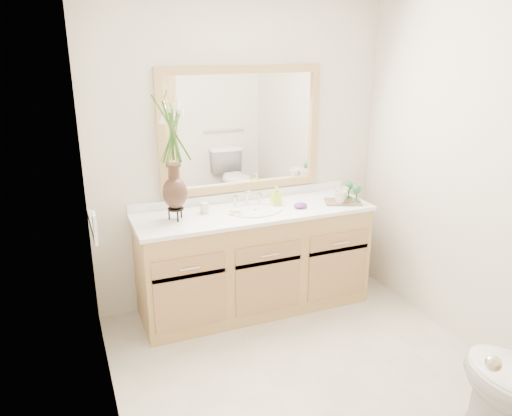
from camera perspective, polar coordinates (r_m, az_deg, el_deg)
name	(u,v)px	position (r m, az deg, el deg)	size (l,w,h in m)	color
floor	(313,380)	(3.40, 6.58, -18.91)	(2.60, 2.60, 0.00)	beige
wall_back	(241,155)	(3.98, -1.74, 6.03)	(2.40, 0.02, 2.40)	beige
wall_front	(511,312)	(1.91, 27.14, -10.52)	(2.40, 0.02, 2.40)	beige
wall_left	(101,231)	(2.50, -17.27, -2.51)	(0.02, 2.60, 2.40)	beige
wall_right	(483,181)	(3.57, 24.54, 2.87)	(0.02, 2.60, 2.40)	beige
vanity	(254,261)	(3.99, -0.18, -6.11)	(1.80, 0.55, 0.80)	tan
counter	(254,212)	(3.83, -0.19, -0.46)	(1.84, 0.57, 0.03)	white
sink	(255,217)	(3.83, -0.09, -1.09)	(0.38, 0.34, 0.23)	white
mirror	(242,130)	(3.92, -1.65, 8.89)	(1.32, 0.04, 0.97)	white
switch_plate	(94,222)	(3.30, -17.98, -1.57)	(0.02, 0.12, 0.12)	white
door	(430,381)	(1.83, 19.27, -18.14)	(0.80, 0.03, 2.00)	tan
flower_vase	(172,140)	(3.52, -9.58, 7.63)	(0.21, 0.21, 0.86)	black
tumbler	(205,208)	(3.76, -5.90, 0.01)	(0.06, 0.06, 0.08)	beige
soap_dish	(235,213)	(3.74, -2.38, -0.52)	(0.10, 0.10, 0.03)	beige
soap_bottle	(276,197)	(3.93, 2.34, 1.31)	(0.06, 0.06, 0.14)	#B6ED37
purple_dish	(300,205)	(3.89, 5.11, 0.30)	(0.11, 0.09, 0.04)	#622878
tray	(343,202)	(4.06, 9.91, 0.70)	(0.29, 0.19, 0.01)	brown
mug_left	(340,197)	(3.99, 9.55, 1.30)	(0.11, 0.10, 0.11)	beige
mug_right	(342,193)	(4.08, 9.82, 1.68)	(0.11, 0.10, 0.11)	beige
goblet_front	(357,190)	(4.02, 11.46, 2.02)	(0.07, 0.07, 0.15)	#246D34
goblet_back	(349,186)	(4.13, 10.59, 2.44)	(0.06, 0.06, 0.14)	#246D34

